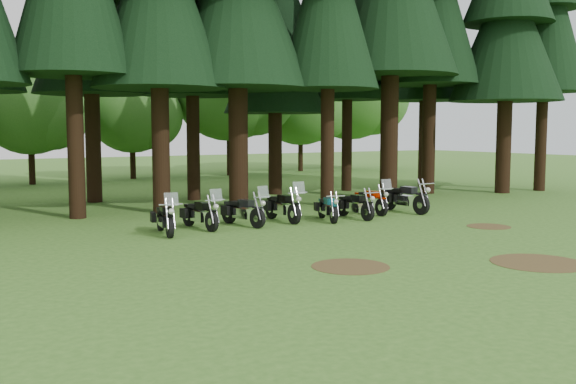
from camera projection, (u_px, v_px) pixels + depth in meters
name	position (u px, v px, depth m)	size (l,w,h in m)	color
ground	(392.00, 242.00, 17.90)	(120.00, 120.00, 0.00)	#396B22
pine_back_4	(275.00, 21.00, 30.43)	(4.94, 4.94, 13.78)	black
pine_back_6	(427.00, 4.00, 34.77)	(4.59, 4.59, 16.58)	black
decid_3	(35.00, 105.00, 36.26)	(6.12, 5.95, 7.65)	black
decid_4	(137.00, 110.00, 40.58)	(5.93, 5.76, 7.41)	black
decid_5	(235.00, 84.00, 43.40)	(8.45, 8.21, 10.56)	black
decid_6	(306.00, 102.00, 48.04)	(7.06, 6.86, 8.82)	black
decid_7	(356.00, 90.00, 50.20)	(8.44, 8.20, 10.55)	black
dirt_patch_0	(350.00, 266.00, 14.64)	(1.80, 1.80, 0.01)	#4C3D1E
dirt_patch_1	(489.00, 226.00, 20.68)	(1.40, 1.40, 0.01)	#4C3D1E
dirt_patch_2	(538.00, 263.00, 15.04)	(2.20, 2.20, 0.01)	#4C3D1E
motorcycle_0	(165.00, 219.00, 19.13)	(0.64, 2.14, 1.35)	black
motorcycle_1	(200.00, 215.00, 20.17)	(0.49, 2.14, 1.34)	black
motorcycle_2	(243.00, 212.00, 20.82)	(0.66, 2.18, 1.37)	black
motorcycle_3	(283.00, 207.00, 21.84)	(0.43, 2.28, 1.44)	black
motorcycle_4	(328.00, 209.00, 22.02)	(0.74, 1.91, 0.80)	black
motorcycle_5	(355.00, 206.00, 22.58)	(0.30, 2.07, 0.84)	black
motorcycle_6	(370.00, 202.00, 23.79)	(0.48, 2.18, 1.37)	black
motorcycle_7	(404.00, 199.00, 24.25)	(0.39, 2.44, 0.99)	black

